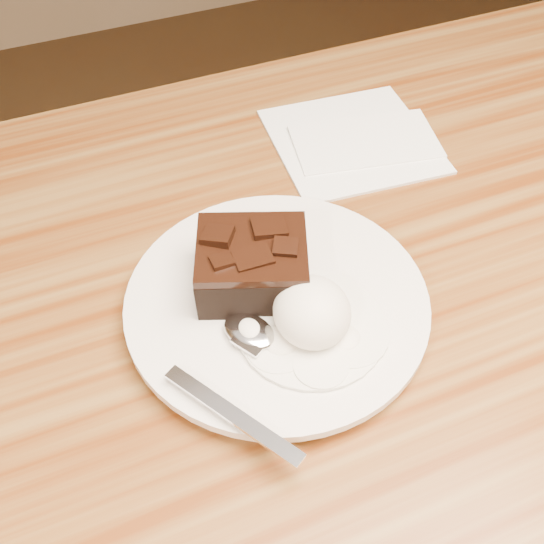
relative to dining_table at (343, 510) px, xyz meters
name	(u,v)px	position (x,y,z in m)	size (l,w,h in m)	color
dining_table	(343,510)	(0.00, 0.00, 0.00)	(1.20, 0.80, 0.75)	#5B290C
plate	(277,306)	(-0.07, 0.05, 0.38)	(0.24, 0.24, 0.02)	white
brownie	(252,268)	(-0.08, 0.07, 0.41)	(0.08, 0.07, 0.04)	black
ice_cream_scoop	(312,312)	(-0.06, 0.01, 0.41)	(0.06, 0.06, 0.05)	silver
melt_puddle	(311,327)	(-0.06, 0.01, 0.40)	(0.11, 0.11, 0.00)	white
spoon	(250,333)	(-0.10, 0.02, 0.40)	(0.03, 0.17, 0.01)	silver
napkin	(352,140)	(0.09, 0.22, 0.38)	(0.16, 0.16, 0.01)	white
crumb_a	(345,307)	(-0.03, 0.02, 0.40)	(0.01, 0.01, 0.00)	black
crumb_b	(318,274)	(-0.03, 0.06, 0.40)	(0.01, 0.01, 0.00)	black
crumb_c	(291,286)	(-0.06, 0.05, 0.40)	(0.01, 0.00, 0.00)	black
crumb_d	(244,326)	(-0.11, 0.03, 0.40)	(0.01, 0.01, 0.00)	black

